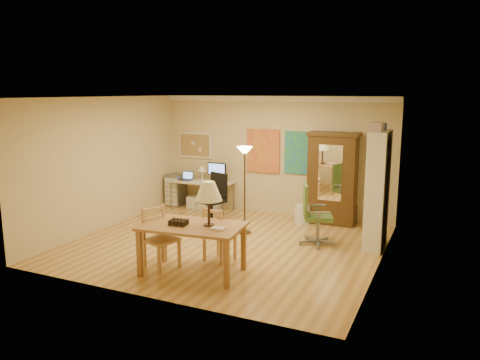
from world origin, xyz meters
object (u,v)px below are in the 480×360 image
at_px(bookshelf, 377,191).
at_px(computer_desk, 204,192).
at_px(office_chair_green, 315,228).
at_px(office_chair_black, 213,210).
at_px(dining_table, 198,216).
at_px(armoire, 332,184).

bearing_deg(bookshelf, computer_desk, 164.00).
bearing_deg(office_chair_green, office_chair_black, 168.75).
bearing_deg(office_chair_black, office_chair_green, -11.25).
distance_m(dining_table, armoire, 3.87).
bearing_deg(dining_table, armoire, 71.94).
bearing_deg(bookshelf, office_chair_black, 176.38).
height_order(dining_table, bookshelf, bookshelf).
distance_m(office_chair_black, armoire, 2.62).
distance_m(office_chair_green, armoire, 1.64).
relative_size(computer_desk, office_chair_black, 1.40).
distance_m(computer_desk, bookshelf, 4.41).
relative_size(computer_desk, armoire, 0.77).
relative_size(dining_table, armoire, 0.84).
xyz_separation_m(computer_desk, office_chair_green, (3.15, -1.46, -0.11)).
xyz_separation_m(office_chair_black, armoire, (2.32, 1.07, 0.57)).
distance_m(dining_table, computer_desk, 4.09).
height_order(computer_desk, office_chair_green, office_chair_green).
bearing_deg(office_chair_black, dining_table, -66.73).
relative_size(dining_table, office_chair_black, 1.53).
height_order(computer_desk, bookshelf, bookshelf).
height_order(office_chair_black, bookshelf, bookshelf).
distance_m(dining_table, bookshelf, 3.33).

